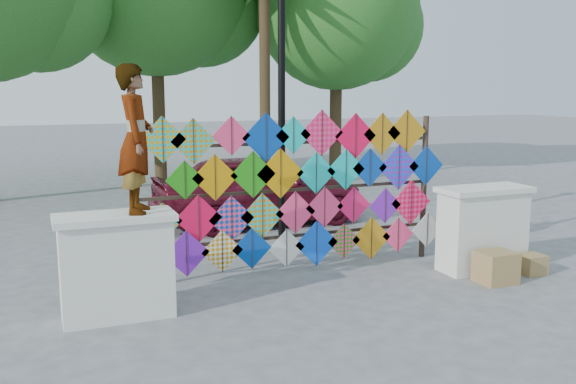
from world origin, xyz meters
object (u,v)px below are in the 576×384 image
at_px(kite_rack, 301,191).
at_px(sedan, 258,189).
at_px(lamppost, 282,91).
at_px(vendor_woman, 136,139).

bearing_deg(kite_rack, sedan, 81.07).
height_order(sedan, lamppost, lamppost).
distance_m(vendor_woman, lamppost, 3.53).
bearing_deg(vendor_woman, lamppost, -36.49).
height_order(vendor_woman, sedan, vendor_woman).
bearing_deg(vendor_woman, kite_rack, -55.34).
distance_m(kite_rack, lamppost, 1.94).
bearing_deg(sedan, kite_rack, 170.22).
bearing_deg(kite_rack, lamppost, 81.30).
xyz_separation_m(vendor_woman, sedan, (3.06, 4.36, -1.43)).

